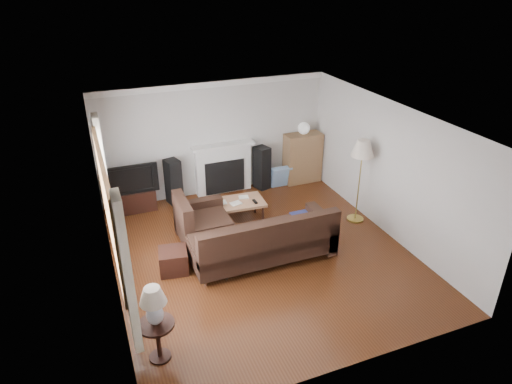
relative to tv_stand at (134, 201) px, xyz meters
name	(u,v)px	position (x,y,z in m)	size (l,w,h in m)	color
room	(263,191)	(1.87, -2.50, 1.03)	(5.10, 5.60, 2.54)	#492310
window	(108,207)	(-0.58, -2.70, 1.33)	(0.12, 2.74, 1.54)	brown
curtain_near	(128,275)	(-0.53, -4.22, 1.18)	(0.10, 0.35, 2.10)	white
curtain_far	(104,175)	(-0.53, -1.18, 1.18)	(0.10, 0.35, 2.10)	white
fireplace	(224,168)	(2.02, 0.14, 0.35)	(1.40, 0.26, 1.15)	white
tv_stand	(134,201)	(0.00, 0.00, 0.00)	(0.89, 0.40, 0.45)	black
television	(131,177)	(0.00, 0.00, 0.53)	(1.07, 0.14, 0.62)	black
speaker_left	(174,182)	(0.87, 0.03, 0.27)	(0.27, 0.33, 0.99)	black
speaker_right	(262,168)	(2.90, 0.02, 0.27)	(0.28, 0.33, 0.99)	black
bookshelf	(302,158)	(3.92, 0.02, 0.36)	(0.85, 0.40, 1.17)	olive
globe_lamp	(304,128)	(3.92, 0.02, 1.08)	(0.27, 0.27, 0.27)	white
sectional_sofa	(262,237)	(1.82, -2.62, 0.21)	(2.69, 1.96, 0.87)	black
coffee_table	(234,212)	(1.79, -1.24, 0.01)	(1.17, 0.64, 0.46)	#A06E4D
footstool	(173,261)	(0.31, -2.40, -0.03)	(0.46, 0.46, 0.39)	black
floor_lamp	(359,182)	(4.09, -2.05, 0.63)	(0.44, 0.44, 1.70)	#AC903B
side_table	(158,341)	(-0.28, -4.21, 0.07)	(0.47, 0.47, 0.58)	black
table_lamp	(154,306)	(-0.28, -4.21, 0.63)	(0.34, 0.34, 0.55)	silver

